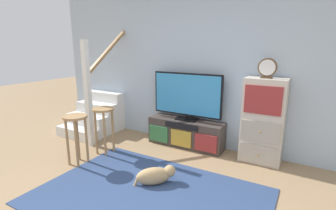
% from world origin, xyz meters
% --- Properties ---
extents(back_wall, '(6.40, 0.12, 2.70)m').
position_xyz_m(back_wall, '(0.00, 2.46, 1.35)').
color(back_wall, '#A8BCD1').
rests_on(back_wall, ground_plane).
extents(area_rug, '(2.60, 1.80, 0.01)m').
position_xyz_m(area_rug, '(0.00, 0.60, 0.01)').
color(area_rug, navy).
rests_on(area_rug, ground_plane).
extents(media_console, '(1.32, 0.38, 0.47)m').
position_xyz_m(media_console, '(-0.30, 2.19, 0.23)').
color(media_console, '#423833').
rests_on(media_console, ground_plane).
extents(television, '(1.22, 0.22, 0.80)m').
position_xyz_m(television, '(-0.30, 2.22, 0.89)').
color(television, black).
rests_on(television, media_console).
extents(side_cabinet, '(0.58, 0.38, 1.26)m').
position_xyz_m(side_cabinet, '(0.93, 2.20, 0.63)').
color(side_cabinet, beige).
rests_on(side_cabinet, ground_plane).
extents(desk_clock, '(0.25, 0.08, 0.28)m').
position_xyz_m(desk_clock, '(0.93, 2.19, 1.40)').
color(desk_clock, '#4C3823').
rests_on(desk_clock, side_cabinet).
extents(staircase, '(1.00, 1.36, 2.20)m').
position_xyz_m(staircase, '(-2.24, 2.20, 0.37)').
color(staircase, white).
rests_on(staircase, ground_plane).
extents(bar_stool_near, '(0.34, 0.34, 0.74)m').
position_xyz_m(bar_stool_near, '(-1.38, 0.79, 0.54)').
color(bar_stool_near, '#A37A4C').
rests_on(bar_stool_near, ground_plane).
extents(bar_stool_far, '(0.34, 0.34, 0.75)m').
position_xyz_m(bar_stool_far, '(-1.31, 1.28, 0.55)').
color(bar_stool_far, '#A37A4C').
rests_on(bar_stool_far, ground_plane).
extents(dog, '(0.46, 0.45, 0.23)m').
position_xyz_m(dog, '(-0.08, 0.88, 0.12)').
color(dog, tan).
rests_on(dog, ground_plane).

